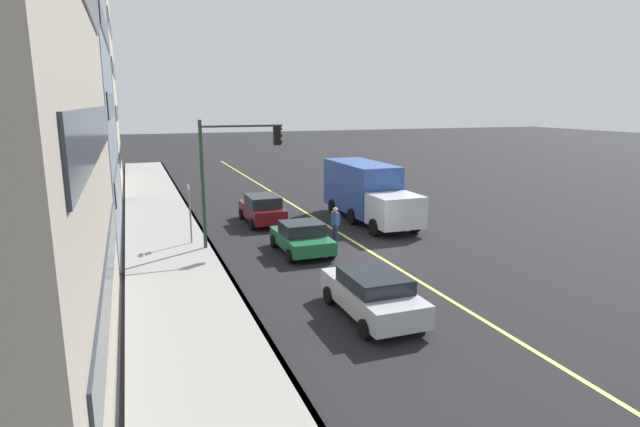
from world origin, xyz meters
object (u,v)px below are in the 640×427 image
car_green (302,237)px  truck_blue (367,191)px  traffic_light_mast (233,162)px  pedestrian_with_backpack (336,222)px  street_sign_post (190,209)px  car_silver (373,293)px  car_maroon (262,209)px

car_green → truck_blue: bearing=-48.2°
truck_blue → traffic_light_mast: traffic_light_mast is taller
pedestrian_with_backpack → street_sign_post: 6.95m
traffic_light_mast → street_sign_post: (1.11, 1.91, -2.29)m
street_sign_post → car_silver: bearing=-157.2°
car_green → street_sign_post: size_ratio=1.29×
car_maroon → traffic_light_mast: size_ratio=0.71×
pedestrian_with_backpack → car_maroon: bearing=24.0°
pedestrian_with_backpack → car_green: bearing=117.4°
car_maroon → traffic_light_mast: (-4.48, 2.40, 3.23)m
car_green → street_sign_post: bearing=56.9°
car_maroon → car_green: (-6.33, -0.25, -0.12)m
car_green → pedestrian_with_backpack: (1.09, -2.09, 0.32)m
car_maroon → street_sign_post: (-3.37, 4.31, 0.93)m
car_maroon → car_green: 6.34m
truck_blue → street_sign_post: 10.37m
car_silver → street_sign_post: street_sign_post is taller
car_maroon → truck_blue: 6.07m
car_maroon → car_silver: (-13.87, -0.12, -0.06)m
car_green → car_maroon: bearing=2.2°
car_green → car_silver: bearing=179.0°
street_sign_post → car_green: bearing=-123.1°
car_silver → traffic_light_mast: 10.26m
car_maroon → pedestrian_with_backpack: size_ratio=2.41×
car_green → truck_blue: (5.01, -5.61, 0.99)m
pedestrian_with_backpack → street_sign_post: size_ratio=0.59×
pedestrian_with_backpack → car_silver: bearing=165.5°
car_maroon → pedestrian_with_backpack: (-5.25, -2.34, 0.20)m
car_maroon → truck_blue: (-1.33, -5.85, 0.88)m
car_maroon → car_green: bearing=-177.8°
car_maroon → pedestrian_with_backpack: 5.75m
truck_blue → street_sign_post: size_ratio=2.78×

